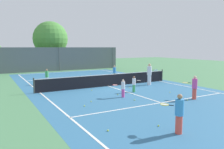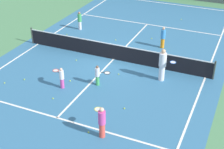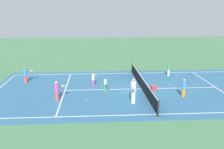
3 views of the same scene
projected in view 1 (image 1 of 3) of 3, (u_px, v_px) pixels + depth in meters
ground_plane at (108, 86)px, 18.32m from camera, size 80.00×80.00×0.00m
court_surface at (108, 86)px, 18.32m from camera, size 13.00×25.00×0.01m
tennis_net at (108, 80)px, 18.26m from camera, size 11.90×0.10×1.10m
perimeter_fence at (59, 59)px, 30.20m from camera, size 18.00×0.12×3.20m
tree_0 at (50, 39)px, 32.78m from camera, size 5.09×5.09×7.03m
player_0 at (47, 77)px, 19.14m from camera, size 0.28×0.28×1.33m
player_1 at (134, 84)px, 15.83m from camera, size 0.83×0.41×1.15m
player_2 at (179, 113)px, 8.17m from camera, size 0.67×0.87×1.50m
player_3 at (123, 88)px, 14.18m from camera, size 0.82×0.56×1.16m
player_4 at (149, 74)px, 18.81m from camera, size 0.97×0.54×1.83m
player_5 at (114, 73)px, 21.75m from camera, size 0.30×0.30×1.42m
player_6 at (194, 87)px, 13.62m from camera, size 0.76×0.81×1.47m
ball_crate at (107, 82)px, 19.30m from camera, size 0.45×0.38×0.43m
tennis_ball_0 at (134, 100)px, 13.36m from camera, size 0.07×0.07×0.07m
tennis_ball_1 at (170, 92)px, 15.66m from camera, size 0.07×0.07×0.07m
tennis_ball_2 at (100, 79)px, 22.25m from camera, size 0.07×0.07×0.07m
tennis_ball_3 at (92, 90)px, 16.41m from camera, size 0.07×0.07×0.07m
tennis_ball_4 at (118, 95)px, 14.89m from camera, size 0.07×0.07×0.07m
tennis_ball_5 at (108, 131)px, 8.46m from camera, size 0.07×0.07×0.07m
tennis_ball_6 at (129, 88)px, 17.42m from camera, size 0.07×0.07×0.07m
tennis_ball_7 at (85, 82)px, 20.11m from camera, size 0.07×0.07×0.07m
tennis_ball_8 at (84, 106)px, 11.99m from camera, size 0.07×0.07×0.07m
tennis_ball_9 at (187, 100)px, 13.37m from camera, size 0.07×0.07×0.07m
tennis_ball_10 at (158, 126)px, 8.97m from camera, size 0.07×0.07×0.07m
tennis_ball_11 at (91, 102)px, 12.98m from camera, size 0.07×0.07×0.07m
tennis_ball_12 at (46, 87)px, 17.94m from camera, size 0.07×0.07×0.07m
tennis_ball_13 at (90, 74)px, 26.66m from camera, size 0.07×0.07×0.07m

